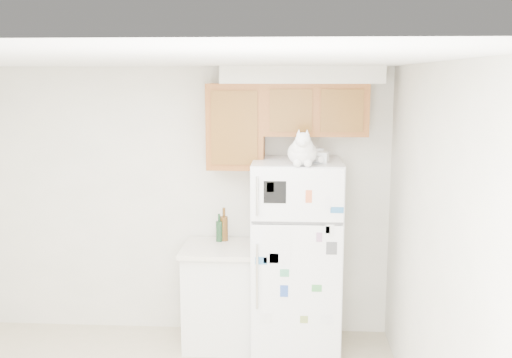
# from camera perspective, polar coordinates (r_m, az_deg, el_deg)

# --- Properties ---
(room_shell) EXTENTS (3.84, 4.04, 2.52)m
(room_shell) POSITION_cam_1_polar(r_m,az_deg,el_deg) (3.87, -9.65, -1.38)
(room_shell) COLOR silver
(room_shell) RESTS_ON ground_plane
(refrigerator) EXTENTS (0.76, 0.78, 1.70)m
(refrigerator) POSITION_cam_1_polar(r_m,az_deg,el_deg) (5.29, 3.85, -7.42)
(refrigerator) COLOR white
(refrigerator) RESTS_ON ground_plane
(base_counter) EXTENTS (0.64, 0.64, 0.92)m
(base_counter) POSITION_cam_1_polar(r_m,az_deg,el_deg) (5.52, -3.51, -10.92)
(base_counter) COLOR white
(base_counter) RESTS_ON ground_plane
(cat) EXTENTS (0.30, 0.43, 0.31)m
(cat) POSITION_cam_1_polar(r_m,az_deg,el_deg) (4.84, 4.47, 2.64)
(cat) COLOR white
(cat) RESTS_ON refrigerator
(storage_box_back) EXTENTS (0.21, 0.17, 0.10)m
(storage_box_back) POSITION_cam_1_polar(r_m,az_deg,el_deg) (5.21, 5.30, 2.41)
(storage_box_back) COLOR white
(storage_box_back) RESTS_ON refrigerator
(storage_box_front) EXTENTS (0.17, 0.14, 0.09)m
(storage_box_front) POSITION_cam_1_polar(r_m,az_deg,el_deg) (5.02, 6.01, 2.08)
(storage_box_front) COLOR white
(storage_box_front) RESTS_ON refrigerator
(bottle_green) EXTENTS (0.06, 0.06, 0.26)m
(bottle_green) POSITION_cam_1_polar(r_m,az_deg,el_deg) (5.49, -3.53, -4.65)
(bottle_green) COLOR #19381E
(bottle_green) RESTS_ON base_counter
(bottle_amber) EXTENTS (0.07, 0.07, 0.31)m
(bottle_amber) POSITION_cam_1_polar(r_m,az_deg,el_deg) (5.50, -3.06, -4.32)
(bottle_amber) COLOR #593814
(bottle_amber) RESTS_ON base_counter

